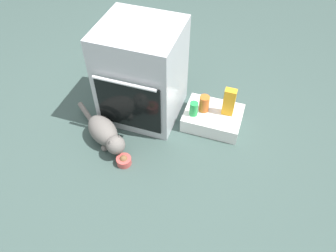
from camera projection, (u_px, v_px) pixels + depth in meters
ground at (132, 148)px, 2.55m from camera, size 8.00×8.00×0.00m
oven at (142, 73)px, 2.55m from camera, size 0.60×0.61×0.79m
pantry_cabinet at (213, 118)px, 2.68m from camera, size 0.46×0.35×0.13m
food_bowl at (124, 160)px, 2.42m from camera, size 0.11×0.11×0.08m
cat at (105, 133)px, 2.50m from camera, size 0.58×0.42×0.21m
sauce_jar at (204, 104)px, 2.60m from camera, size 0.08×0.08×0.14m
juice_carton at (229, 102)px, 2.54m from camera, size 0.09×0.06×0.24m
soda_can at (194, 109)px, 2.58m from camera, size 0.07×0.07×0.12m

